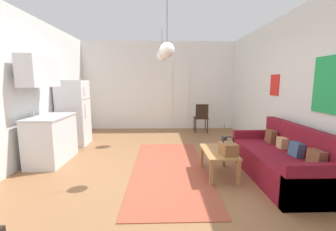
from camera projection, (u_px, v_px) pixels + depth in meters
The scene contains 13 objects.
ground_plane at pixel (157, 177), 3.78m from camera, with size 5.48×8.09×0.10m, color #8E603D.
wall_back at pixel (159, 86), 7.31m from camera, with size 5.08×0.13×2.83m.
wall_right at pixel (309, 90), 3.63m from camera, with size 0.12×7.69×2.83m.
area_rug at pixel (169, 168), 4.01m from camera, with size 1.29×3.13×0.01m, color #9E4733.
couch at pixel (282, 161), 3.58m from camera, with size 0.82×1.94×0.86m.
coffee_table at pixel (219, 154), 3.69m from camera, with size 0.49×0.86×0.42m.
bamboo_vase at pixel (224, 142), 3.81m from camera, with size 0.10×0.10×0.43m.
handbag at pixel (228, 149), 3.46m from camera, with size 0.25×0.30×0.29m.
refrigerator at pixel (74, 113), 5.47m from camera, with size 0.67×0.62×1.58m.
kitchen_counter at pixel (49, 123), 4.27m from camera, with size 0.61×1.11×2.01m.
accent_chair at pixel (201, 116), 6.82m from camera, with size 0.42×0.40×0.88m.
pendant_lamp_near at pixel (167, 50), 3.46m from camera, with size 0.24×0.24×0.91m.
pendant_lamp_far at pixel (162, 55), 5.58m from camera, with size 0.29×0.29×0.77m.
Camera 1 is at (0.08, -3.59, 1.54)m, focal length 23.88 mm.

